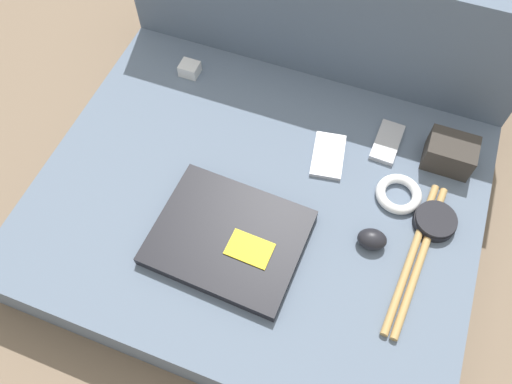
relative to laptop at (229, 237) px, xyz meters
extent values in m
plane|color=#7A6651|center=(0.02, 0.12, -0.16)|extent=(8.00, 8.00, 0.00)
cube|color=slate|center=(0.02, 0.12, -0.08)|extent=(0.96, 0.77, 0.14)
cube|color=slate|center=(0.02, 0.60, 0.07)|extent=(0.96, 0.20, 0.45)
cube|color=black|center=(0.00, 0.00, 0.00)|extent=(0.31, 0.26, 0.03)
cube|color=yellow|center=(0.05, -0.01, 0.01)|extent=(0.09, 0.06, 0.00)
ellipsoid|color=black|center=(0.28, 0.10, 0.01)|extent=(0.07, 0.05, 0.04)
cylinder|color=black|center=(0.39, 0.19, 0.00)|extent=(0.09, 0.09, 0.02)
cylinder|color=#232328|center=(0.39, 0.19, 0.01)|extent=(0.09, 0.09, 0.01)
cube|color=#B7B7BC|center=(0.25, 0.36, -0.01)|extent=(0.06, 0.12, 0.01)
cube|color=#B7B7BC|center=(0.13, 0.27, -0.01)|extent=(0.09, 0.13, 0.01)
cube|color=#38332D|center=(0.39, 0.35, 0.02)|extent=(0.11, 0.08, 0.07)
cube|color=silver|center=(-0.27, 0.40, 0.00)|extent=(0.05, 0.04, 0.03)
torus|color=white|center=(0.30, 0.23, 0.00)|extent=(0.10, 0.10, 0.02)
cylinder|color=tan|center=(0.36, 0.10, -0.01)|extent=(0.05, 0.36, 0.02)
cylinder|color=tan|center=(0.38, 0.10, -0.01)|extent=(0.05, 0.36, 0.02)
camera|label=1|loc=(0.21, -0.38, 0.93)|focal=35.00mm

